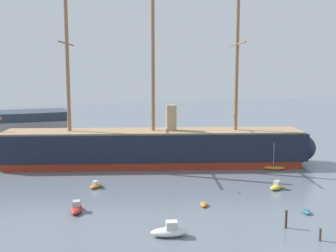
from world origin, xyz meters
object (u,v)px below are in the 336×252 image
Objects in this scene: dinghy_foreground_right at (306,211)px; motorboat_mid_left at (76,208)px; dinghy_far_right at (256,151)px; motorboat_foreground_left at (170,231)px; dinghy_far_left at (12,168)px; mooring_piling_nearest at (286,219)px; dinghy_distant_centre at (133,149)px; tall_ship at (153,147)px; dinghy_near_centre at (204,204)px; sailboat_alongside_stern at (274,168)px; motorboat_mid_right at (277,186)px; seagull_in_flight at (168,128)px; mooring_piling_right_pair at (320,235)px; motorboat_alongside_bow at (96,185)px.

motorboat_mid_left is (-30.31, 11.71, 0.30)m from dinghy_foreground_right.
motorboat_foreground_left is at bearing -132.91° from dinghy_far_right.
mooring_piling_nearest is (32.90, -44.96, 0.93)m from dinghy_far_left.
mooring_piling_nearest reaches higher than dinghy_foreground_right.
dinghy_foreground_right reaches higher than dinghy_distant_centre.
tall_ship reaches higher than dinghy_near_centre.
motorboat_foreground_left is 20.94m from dinghy_foreground_right.
mooring_piling_nearest is (-16.42, -26.46, 0.71)m from sailboat_alongside_stern.
dinghy_far_right is (13.77, 28.17, -0.20)m from motorboat_mid_right.
seagull_in_flight is (-24.11, -3.58, 9.70)m from sailboat_alongside_stern.
dinghy_far_left is at bearing 106.20° from motorboat_mid_left.
motorboat_foreground_left reaches higher than dinghy_foreground_right.
motorboat_mid_left is at bearing -115.70° from dinghy_distant_centre.
dinghy_far_right is at bearing 63.95° from motorboat_mid_right.
mooring_piling_nearest is 2.01× the size of seagull_in_flight.
dinghy_far_left is 1.44× the size of mooring_piling_right_pair.
dinghy_far_left reaches higher than dinghy_distant_centre.
seagull_in_flight is (7.19, 20.22, 9.49)m from motorboat_foreground_left.
dinghy_distant_centre is at bearing 64.30° from motorboat_mid_left.
tall_ship is 13.28× the size of sailboat_alongside_stern.
motorboat_foreground_left is at bearing -109.57° from seagull_in_flight.
tall_ship is 28.44m from dinghy_far_right.
mooring_piling_right_pair is at bearing -55.42° from dinghy_far_left.
mooring_piling_right_pair is at bearing -24.55° from motorboat_foreground_left.
motorboat_foreground_left reaches higher than dinghy_distant_centre.
dinghy_far_left is at bearing 159.44° from sailboat_alongside_stern.
motorboat_alongside_bow is 15.63m from seagull_in_flight.
mooring_piling_nearest is (-22.67, -43.04, 0.87)m from dinghy_far_right.
mooring_piling_right_pair is at bearing -71.86° from seagull_in_flight.
dinghy_far_right is 37.75m from seagull_in_flight.
mooring_piling_nearest is at bearing -53.81° from dinghy_far_left.
seagull_in_flight reaches higher than dinghy_distant_centre.
motorboat_foreground_left is at bearing 155.45° from mooring_piling_right_pair.
motorboat_foreground_left reaches higher than motorboat_alongside_bow.
dinghy_near_centre is at bearing -91.89° from dinghy_distant_centre.
sailboat_alongside_stern is 26.24m from seagull_in_flight.
sailboat_alongside_stern is at bearing 33.60° from dinghy_near_centre.
sailboat_alongside_stern is 3.54× the size of mooring_piling_right_pair.
mooring_piling_nearest is (19.45, -26.28, 0.73)m from motorboat_alongside_bow.
mooring_piling_nearest is at bearing -120.88° from motorboat_mid_right.
dinghy_foreground_right is 7.07m from mooring_piling_nearest.
seagull_in_flight reaches higher than motorboat_mid_left.
motorboat_mid_left reaches higher than dinghy_distant_centre.
motorboat_mid_right is 2.39× the size of mooring_piling_right_pair.
dinghy_distant_centre is 1.84× the size of seagull_in_flight.
motorboat_mid_left is 30.92m from dinghy_far_left.
dinghy_distant_centre is at bearing 79.23° from motorboat_foreground_left.
sailboat_alongside_stern is (40.70, 11.19, -0.10)m from motorboat_mid_left.
motorboat_mid_right is 0.68× the size of sailboat_alongside_stern.
tall_ship is at bearing -170.47° from dinghy_far_right.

